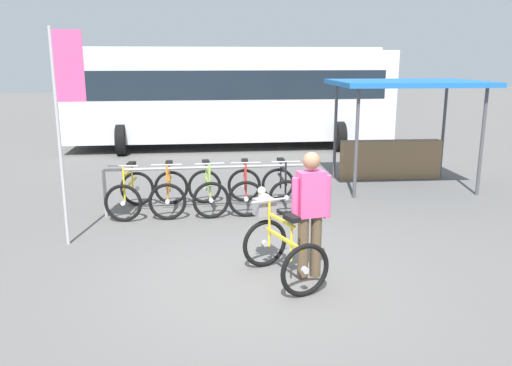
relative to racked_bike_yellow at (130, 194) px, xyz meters
name	(u,v)px	position (x,y,z in m)	size (l,w,h in m)	color
ground_plane	(266,276)	(1.75, -3.29, -0.37)	(80.00, 80.00, 0.00)	#605E5B
bike_rack_rail	(213,176)	(1.48, -0.30, 0.32)	(3.90, 0.38, 0.88)	#99999E
racked_bike_yellow	(130,194)	(0.00, 0.00, 0.00)	(0.89, 1.23, 0.98)	black
racked_bike_orange	(169,192)	(0.70, -0.06, 0.00)	(0.79, 1.15, 0.97)	black
racked_bike_lime	(208,191)	(1.40, -0.12, 0.00)	(0.67, 1.12, 0.98)	black
racked_bike_red	(245,190)	(2.09, -0.18, 0.00)	(0.82, 1.17, 0.97)	black
racked_bike_black	(282,189)	(2.79, -0.24, 0.00)	(0.77, 1.18, 0.98)	black
featured_bicycle	(279,241)	(1.91, -3.33, 0.12)	(0.91, 1.25, 1.09)	black
person_with_featured_bike	(310,209)	(2.30, -3.42, 0.54)	(0.53, 0.24, 1.64)	brown
bus_distant	(230,92)	(3.00, 6.95, 1.37)	(10.20, 4.07, 3.08)	silver
market_stall	(399,121)	(5.86, 1.21, 1.03)	(3.37, 2.68, 2.30)	#4C4C51
banner_flag	(65,96)	(-0.78, -1.47, 1.86)	(0.45, 0.05, 3.20)	#B2B2B7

